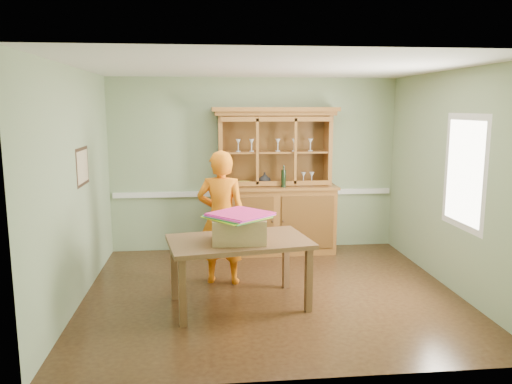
{
  "coord_description": "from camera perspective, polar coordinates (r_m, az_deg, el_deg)",
  "views": [
    {
      "loc": [
        -0.78,
        -5.79,
        2.25
      ],
      "look_at": [
        -0.14,
        0.4,
        1.19
      ],
      "focal_mm": 35.0,
      "sensor_mm": 36.0,
      "label": 1
    }
  ],
  "objects": [
    {
      "name": "framed_map",
      "position": [
        6.3,
        -19.17,
        2.77
      ],
      "size": [
        0.03,
        0.6,
        0.46
      ],
      "color": "#342015",
      "rests_on": "wall_left"
    },
    {
      "name": "cardboard_box",
      "position": [
        5.52,
        -1.97,
        -4.32
      ],
      "size": [
        0.6,
        0.49,
        0.27
      ],
      "primitive_type": "cube",
      "rotation": [
        0.0,
        0.0,
        -0.04
      ],
      "color": "tan",
      "rests_on": "dining_table"
    },
    {
      "name": "kite_stack",
      "position": [
        5.45,
        -2.04,
        -2.72
      ],
      "size": [
        0.79,
        0.79,
        0.06
      ],
      "rotation": [
        0.0,
        0.0,
        0.72
      ],
      "color": "green",
      "rests_on": "cardboard_box"
    },
    {
      "name": "wall_back",
      "position": [
        7.88,
        -0.17,
        3.13
      ],
      "size": [
        4.5,
        0.0,
        4.5
      ],
      "primitive_type": "plane",
      "rotation": [
        1.57,
        0.0,
        0.0
      ],
      "color": "gray",
      "rests_on": "floor"
    },
    {
      "name": "wall_front",
      "position": [
        3.97,
        5.63,
        -3.46
      ],
      "size": [
        4.5,
        0.0,
        4.5
      ],
      "primitive_type": "plane",
      "rotation": [
        -1.57,
        0.0,
        0.0
      ],
      "color": "gray",
      "rests_on": "floor"
    },
    {
      "name": "china_hutch",
      "position": [
        7.75,
        2.15,
        -1.19
      ],
      "size": [
        1.91,
        0.63,
        2.25
      ],
      "color": "#935927",
      "rests_on": "floor"
    },
    {
      "name": "dining_table",
      "position": [
        5.67,
        -1.95,
        -6.33
      ],
      "size": [
        1.69,
        1.18,
        0.78
      ],
      "rotation": [
        0.0,
        0.0,
        0.17
      ],
      "color": "brown",
      "rests_on": "floor"
    },
    {
      "name": "wall_left",
      "position": [
        6.04,
        -19.9,
        0.53
      ],
      "size": [
        0.0,
        4.0,
        4.0
      ],
      "primitive_type": "plane",
      "rotation": [
        1.57,
        0.0,
        1.57
      ],
      "color": "gray",
      "rests_on": "floor"
    },
    {
      "name": "wall_right",
      "position": [
        6.6,
        21.53,
        1.17
      ],
      "size": [
        0.0,
        4.0,
        4.0
      ],
      "primitive_type": "plane",
      "rotation": [
        1.57,
        0.0,
        -1.57
      ],
      "color": "gray",
      "rests_on": "floor"
    },
    {
      "name": "window_panel",
      "position": [
        6.31,
        22.69,
        2.11
      ],
      "size": [
        0.03,
        0.96,
        1.36
      ],
      "color": "white",
      "rests_on": "wall_right"
    },
    {
      "name": "person",
      "position": [
        6.38,
        -3.96,
        -2.92
      ],
      "size": [
        0.7,
        0.53,
        1.72
      ],
      "primitive_type": "imported",
      "rotation": [
        0.0,
        0.0,
        2.95
      ],
      "color": "orange",
      "rests_on": "floor"
    },
    {
      "name": "ceiling",
      "position": [
        5.86,
        1.84,
        14.09
      ],
      "size": [
        4.5,
        4.5,
        0.0
      ],
      "primitive_type": "plane",
      "rotation": [
        3.14,
        0.0,
        0.0
      ],
      "color": "white",
      "rests_on": "wall_back"
    },
    {
      "name": "floor",
      "position": [
        6.26,
        1.7,
        -11.38
      ],
      "size": [
        4.5,
        4.5,
        0.0
      ],
      "primitive_type": "plane",
      "color": "#492F17",
      "rests_on": "ground"
    },
    {
      "name": "chair_rail",
      "position": [
        7.92,
        -0.15,
        -0.12
      ],
      "size": [
        4.41,
        0.05,
        0.08
      ],
      "primitive_type": "cube",
      "color": "white",
      "rests_on": "wall_back"
    }
  ]
}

